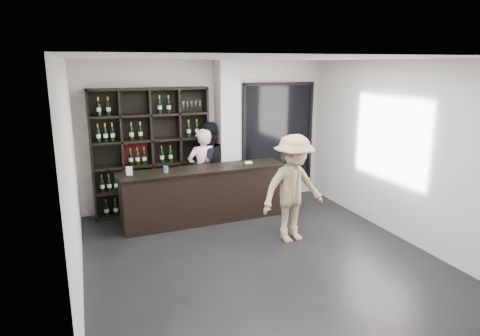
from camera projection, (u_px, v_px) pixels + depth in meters
name	position (u px, v px, depth m)	size (l,w,h in m)	color
floor	(259.00, 257.00, 6.44)	(5.00, 5.50, 0.01)	black
wine_shelf	(151.00, 152.00, 8.10)	(2.20, 0.35, 2.40)	black
structural_column	(228.00, 135.00, 8.46)	(0.40, 0.40, 2.90)	silver
glass_panel	(278.00, 133.00, 9.08)	(1.60, 0.08, 2.10)	black
tasting_counter	(205.00, 195.00, 7.79)	(3.05, 0.64, 1.00)	black
taster_pink	(203.00, 171.00, 8.21)	(0.60, 0.39, 1.64)	#F3C0CC
taster_black	(207.00, 166.00, 8.38)	(0.85, 0.66, 1.74)	black
customer	(293.00, 189.00, 6.85)	(1.14, 0.65, 1.76)	#A08466
wine_glass	(207.00, 163.00, 7.63)	(0.09, 0.09, 0.21)	white
spit_cup	(166.00, 169.00, 7.36)	(0.08, 0.08, 0.11)	#98A9B8
napkin_stack	(248.00, 162.00, 8.06)	(0.13, 0.13, 0.02)	white
card_stand	(129.00, 171.00, 7.18)	(0.10, 0.05, 0.14)	white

